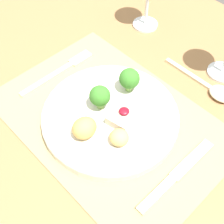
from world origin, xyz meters
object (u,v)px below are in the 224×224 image
dinner_plate (112,114)px  fork (62,70)px  spoon (215,90)px  knife (172,179)px

dinner_plate → fork: 0.18m
fork → spoon: 0.34m
fork → spoon: bearing=38.6°
fork → dinner_plate: bearing=-0.9°
fork → spoon: spoon is taller
dinner_plate → knife: (0.17, -0.02, -0.01)m
fork → spoon: (0.28, 0.20, 0.00)m
knife → spoon: size_ratio=1.08×
spoon → dinner_plate: bearing=-117.2°
spoon → fork: bearing=-145.6°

